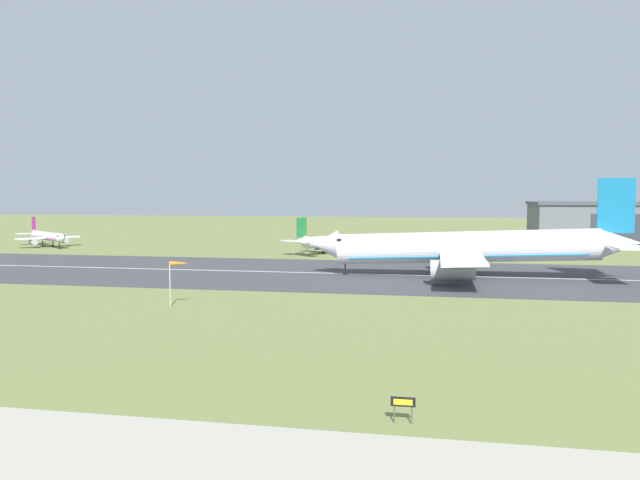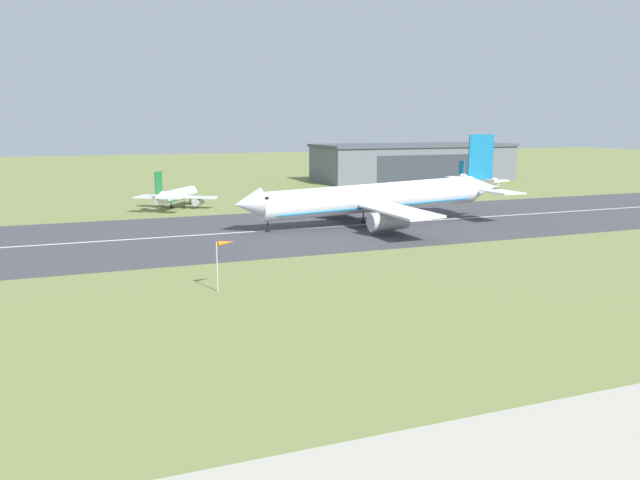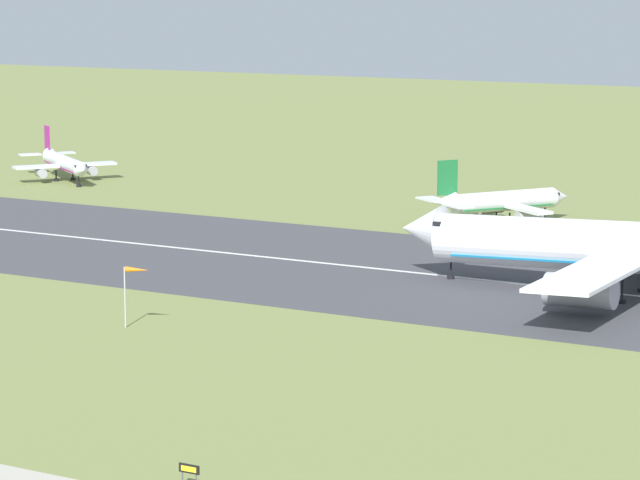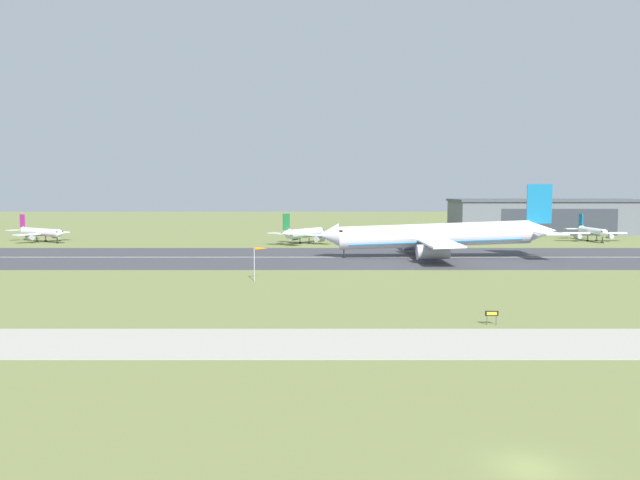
{
  "view_description": "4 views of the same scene",
  "coord_description": "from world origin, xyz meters",
  "views": [
    {
      "loc": [
        10.57,
        -0.55,
        14.52
      ],
      "look_at": [
        -6.44,
        87.26,
        8.16
      ],
      "focal_mm": 35.0,
      "sensor_mm": 36.0,
      "label": 1
    },
    {
      "loc": [
        -38.64,
        3.37,
        19.61
      ],
      "look_at": [
        -12.72,
        69.9,
        6.3
      ],
      "focal_mm": 35.0,
      "sensor_mm": 36.0,
      "label": 2
    },
    {
      "loc": [
        63.3,
        -40.48,
        33.21
      ],
      "look_at": [
        -4.61,
        78.95,
        9.62
      ],
      "focal_mm": 85.0,
      "sensor_mm": 36.0,
      "label": 3
    },
    {
      "loc": [
        -12.24,
        -35.13,
        16.2
      ],
      "look_at": [
        -12.54,
        83.14,
        6.64
      ],
      "focal_mm": 35.0,
      "sensor_mm": 36.0,
      "label": 4
    }
  ],
  "objects": [
    {
      "name": "ground_plane",
      "position": [
        0.0,
        56.73,
        0.0
      ],
      "size": [
        741.23,
        741.23,
        0.0
      ],
      "primitive_type": "plane",
      "color": "olive"
    },
    {
      "name": "runway_strip",
      "position": [
        0.0,
        113.46,
        0.03
      ],
      "size": [
        501.23,
        47.34,
        0.06
      ],
      "primitive_type": "cube",
      "color": "#3D3D42",
      "rests_on": "ground_plane"
    },
    {
      "name": "runway_centreline",
      "position": [
        0.0,
        113.46,
        0.07
      ],
      "size": [
        451.11,
        0.7,
        0.01
      ],
      "primitive_type": "cube",
      "color": "silver",
      "rests_on": "runway_strip"
    },
    {
      "name": "hangar_building",
      "position": [
        72.47,
        197.9,
        6.39
      ],
      "size": [
        69.64,
        27.23,
        12.74
      ],
      "color": "slate",
      "rests_on": "ground_plane"
    },
    {
      "name": "airplane_landing",
      "position": [
        15.25,
        112.33,
        5.3
      ],
      "size": [
        56.89,
        44.51,
        17.52
      ],
      "color": "white",
      "rests_on": "ground_plane"
    },
    {
      "name": "airplane_parked_centre",
      "position": [
        -17.0,
        151.69,
        3.06
      ],
      "size": [
        19.57,
        21.72,
        9.32
      ],
      "color": "silver",
      "rests_on": "ground_plane"
    },
    {
      "name": "airplane_parked_east",
      "position": [
        73.65,
        160.74,
        2.96
      ],
      "size": [
        20.58,
        20.67,
        8.34
      ],
      "color": "white",
      "rests_on": "ground_plane"
    },
    {
      "name": "windsock_pole",
      "position": [
        -22.84,
        75.07,
        5.4
      ],
      "size": [
        2.48,
        1.29,
        6.05
      ],
      "color": "#B7B7BC",
      "rests_on": "ground_plane"
    }
  ]
}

